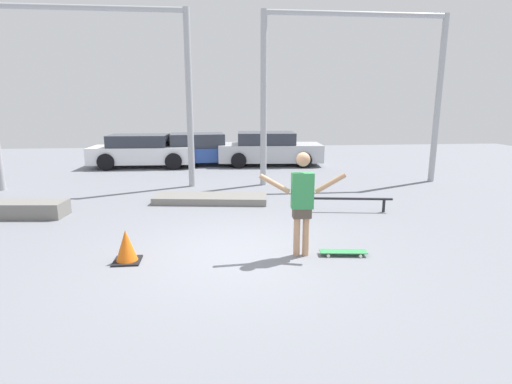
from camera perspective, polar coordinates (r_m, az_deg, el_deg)
The scene contains 12 objects.
ground_plane at distance 7.06m, azimuth -2.26°, elevation -8.93°, with size 36.00×36.00×0.00m, color slate.
skateboarder at distance 6.77m, azimuth 6.62°, elevation -0.84°, with size 1.47×0.23×1.80m.
skateboard at distance 7.17m, azimuth 12.37°, elevation -8.35°, with size 0.83×0.32×0.08m.
grind_box at distance 10.76m, azimuth -30.45°, elevation -2.13°, with size 1.99×0.67×0.36m, color slate.
manual_pad at distance 10.75m, azimuth -6.46°, elevation -0.94°, with size 2.98×0.93×0.18m, color slate.
grind_rail at distance 9.93m, azimuth 12.78°, elevation -1.20°, with size 2.19×0.39×0.35m.
canopy_support_left at distance 13.16m, azimuth -22.61°, elevation 14.84°, with size 5.93×0.20×5.32m.
canopy_support_right at distance 13.40m, azimuth 13.83°, elevation 15.36°, with size 5.93×0.20×5.32m.
parked_car_white at distance 17.22m, azimuth -15.89°, elevation 5.63°, with size 4.30×1.95×1.33m.
parked_car_blue at distance 17.29m, azimuth -8.00°, elevation 6.01°, with size 4.17×2.10×1.34m.
parked_car_silver at distance 17.18m, azimuth 1.88°, elevation 6.15°, with size 4.44×2.24×1.39m.
traffic_cone at distance 7.00m, azimuth -18.05°, elevation -7.39°, with size 0.44×0.44×0.56m.
Camera 1 is at (-0.40, -6.56, 2.58)m, focal length 28.00 mm.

